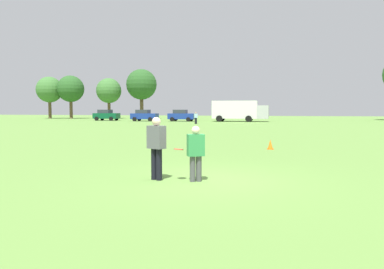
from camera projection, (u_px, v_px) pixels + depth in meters
name	position (u px, v px, depth m)	size (l,w,h in m)	color
ground_plane	(206.00, 180.00, 10.07)	(182.17, 182.17, 0.00)	#608C3D
player_thrower	(156.00, 145.00, 10.06)	(0.56, 0.46, 1.76)	black
player_defender	(196.00, 151.00, 9.85)	(0.52, 0.43, 1.52)	#4C4C51
frisbee	(179.00, 149.00, 9.92)	(0.27, 0.27, 0.07)	#E54C33
traffic_cone	(270.00, 145.00, 17.74)	(0.32, 0.32, 0.48)	#D8590C
parked_car_near_left	(106.00, 115.00, 60.15)	(4.22, 2.25, 1.82)	#0C4C2D
parked_car_mid_left	(144.00, 115.00, 57.48)	(4.22, 2.25, 1.82)	navy
parked_car_center	(181.00, 115.00, 56.83)	(4.22, 2.25, 1.82)	navy
box_truck	(239.00, 110.00, 55.33)	(8.52, 3.07, 3.18)	white
bystander_sideline_watcher	(196.00, 117.00, 47.06)	(0.49, 0.41, 1.55)	black
tree_west_oak	(49.00, 90.00, 72.02)	(5.13, 5.13, 8.34)	brown
tree_west_maple	(71.00, 89.00, 71.76)	(5.27, 5.27, 8.56)	brown
tree_center_elm	(109.00, 91.00, 71.45)	(4.92, 4.92, 8.00)	brown
tree_east_birch	(141.00, 85.00, 71.11)	(6.00, 6.00, 9.74)	brown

